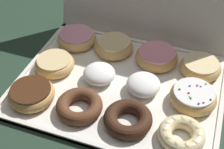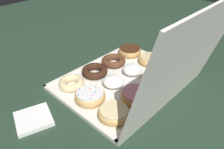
% 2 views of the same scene
% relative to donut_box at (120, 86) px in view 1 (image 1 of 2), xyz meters
% --- Properties ---
extents(ground_plane, '(3.00, 3.00, 0.00)m').
position_rel_donut_box_xyz_m(ground_plane, '(0.00, 0.00, -0.01)').
color(ground_plane, '#233828').
extents(donut_box, '(0.54, 0.41, 0.01)m').
position_rel_donut_box_xyz_m(donut_box, '(0.00, 0.00, 0.00)').
color(donut_box, silver).
rests_on(donut_box, ground).
extents(chocolate_frosted_donut_0, '(0.12, 0.12, 0.04)m').
position_rel_donut_box_xyz_m(chocolate_frosted_donut_0, '(-0.19, -0.13, 0.02)').
color(chocolate_frosted_donut_0, tan).
rests_on(chocolate_frosted_donut_0, donut_box).
extents(chocolate_cake_ring_donut_1, '(0.11, 0.11, 0.03)m').
position_rel_donut_box_xyz_m(chocolate_cake_ring_donut_1, '(-0.06, -0.12, 0.02)').
color(chocolate_cake_ring_donut_1, '#59331E').
rests_on(chocolate_cake_ring_donut_1, donut_box).
extents(chocolate_cake_ring_donut_2, '(0.12, 0.12, 0.03)m').
position_rel_donut_box_xyz_m(chocolate_cake_ring_donut_2, '(0.06, -0.12, 0.02)').
color(chocolate_cake_ring_donut_2, '#381E11').
rests_on(chocolate_cake_ring_donut_2, donut_box).
extents(cruller_donut_3, '(0.11, 0.11, 0.03)m').
position_rel_donut_box_xyz_m(cruller_donut_3, '(0.19, -0.12, 0.02)').
color(cruller_donut_3, beige).
rests_on(cruller_donut_3, donut_box).
extents(glazed_ring_donut_4, '(0.11, 0.11, 0.04)m').
position_rel_donut_box_xyz_m(glazed_ring_donut_4, '(-0.19, -0.00, 0.02)').
color(glazed_ring_donut_4, tan).
rests_on(glazed_ring_donut_4, donut_box).
extents(powdered_filled_donut_5, '(0.09, 0.09, 0.04)m').
position_rel_donut_box_xyz_m(powdered_filled_donut_5, '(-0.06, 0.00, 0.03)').
color(powdered_filled_donut_5, white).
rests_on(powdered_filled_donut_5, donut_box).
extents(powdered_filled_donut_6, '(0.09, 0.09, 0.04)m').
position_rel_donut_box_xyz_m(powdered_filled_donut_6, '(0.06, -0.00, 0.03)').
color(powdered_filled_donut_6, white).
rests_on(powdered_filled_donut_6, donut_box).
extents(sprinkle_donut_7, '(0.12, 0.12, 0.04)m').
position_rel_donut_box_xyz_m(sprinkle_donut_7, '(0.19, -0.00, 0.03)').
color(sprinkle_donut_7, tan).
rests_on(sprinkle_donut_7, donut_box).
extents(pink_frosted_donut_8, '(0.12, 0.12, 0.04)m').
position_rel_donut_box_xyz_m(pink_frosted_donut_8, '(-0.18, 0.13, 0.02)').
color(pink_frosted_donut_8, '#E5B770').
rests_on(pink_frosted_donut_8, donut_box).
extents(glazed_ring_donut_9, '(0.11, 0.11, 0.04)m').
position_rel_donut_box_xyz_m(glazed_ring_donut_9, '(-0.06, 0.13, 0.02)').
color(glazed_ring_donut_9, tan).
rests_on(glazed_ring_donut_9, donut_box).
extents(pink_frosted_donut_10, '(0.12, 0.12, 0.04)m').
position_rel_donut_box_xyz_m(pink_frosted_donut_10, '(0.07, 0.12, 0.02)').
color(pink_frosted_donut_10, tan).
rests_on(pink_frosted_donut_10, donut_box).
extents(glazed_ring_donut_11, '(0.11, 0.11, 0.03)m').
position_rel_donut_box_xyz_m(glazed_ring_donut_11, '(0.19, 0.12, 0.02)').
color(glazed_ring_donut_11, tan).
rests_on(glazed_ring_donut_11, donut_box).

